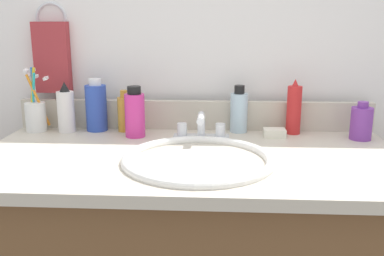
% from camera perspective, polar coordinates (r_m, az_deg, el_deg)
% --- Properties ---
extents(countertop, '(1.10, 0.56, 0.03)m').
position_cam_1_polar(countertop, '(1.15, -0.39, -4.09)').
color(countertop, beige).
rests_on(countertop, vanity_cabinet).
extents(backsplash, '(1.10, 0.02, 0.09)m').
position_cam_1_polar(backsplash, '(1.39, 0.31, 1.70)').
color(backsplash, beige).
rests_on(backsplash, countertop).
extents(back_wall, '(2.20, 0.04, 1.30)m').
position_cam_1_polar(back_wall, '(1.50, 0.42, -5.02)').
color(back_wall, white).
rests_on(back_wall, ground_plane).
extents(towel_ring, '(0.10, 0.01, 0.10)m').
position_cam_1_polar(towel_ring, '(1.49, -17.67, 13.31)').
color(towel_ring, silver).
extents(hand_towel, '(0.11, 0.04, 0.22)m').
position_cam_1_polar(hand_towel, '(1.48, -17.57, 8.65)').
color(hand_towel, '#A53338').
extents(sink_basin, '(0.38, 0.38, 0.11)m').
position_cam_1_polar(sink_basin, '(1.10, 0.79, -5.82)').
color(sink_basin, white).
rests_on(sink_basin, countertop).
extents(faucet, '(0.16, 0.10, 0.08)m').
position_cam_1_polar(faucet, '(1.27, 1.18, -0.36)').
color(faucet, silver).
rests_on(faucet, countertop).
extents(bottle_spray_red, '(0.04, 0.04, 0.17)m').
position_cam_1_polar(bottle_spray_red, '(1.36, 12.99, 2.36)').
color(bottle_spray_red, red).
rests_on(bottle_spray_red, countertop).
extents(bottle_lotion_white, '(0.05, 0.05, 0.15)m').
position_cam_1_polar(bottle_lotion_white, '(1.41, -15.92, 2.27)').
color(bottle_lotion_white, white).
rests_on(bottle_lotion_white, countertop).
extents(bottle_soap_pink, '(0.06, 0.06, 0.15)m').
position_cam_1_polar(bottle_soap_pink, '(1.31, -7.37, 1.86)').
color(bottle_soap_pink, '#D8338C').
rests_on(bottle_soap_pink, countertop).
extents(bottle_cream_purple, '(0.06, 0.06, 0.11)m').
position_cam_1_polar(bottle_cream_purple, '(1.36, 20.97, 0.64)').
color(bottle_cream_purple, '#7A3899').
rests_on(bottle_cream_purple, countertop).
extents(bottle_gel_clear, '(0.05, 0.05, 0.14)m').
position_cam_1_polar(bottle_gel_clear, '(1.36, 6.06, 2.16)').
color(bottle_gel_clear, silver).
rests_on(bottle_gel_clear, countertop).
extents(bottle_shampoo_blue, '(0.06, 0.06, 0.16)m').
position_cam_1_polar(bottle_shampoo_blue, '(1.40, -12.23, 2.68)').
color(bottle_shampoo_blue, '#2D4CB2').
rests_on(bottle_shampoo_blue, countertop).
extents(bottle_oil_amber, '(0.04, 0.04, 0.13)m').
position_cam_1_polar(bottle_oil_amber, '(1.38, -8.71, 1.89)').
color(bottle_oil_amber, gold).
rests_on(bottle_oil_amber, countertop).
extents(cup_white_ceramic, '(0.07, 0.07, 0.20)m').
position_cam_1_polar(cup_white_ceramic, '(1.45, -19.49, 1.78)').
color(cup_white_ceramic, white).
rests_on(cup_white_ceramic, countertop).
extents(soap_bar, '(0.06, 0.04, 0.02)m').
position_cam_1_polar(soap_bar, '(1.33, 10.58, -0.62)').
color(soap_bar, white).
rests_on(soap_bar, countertop).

